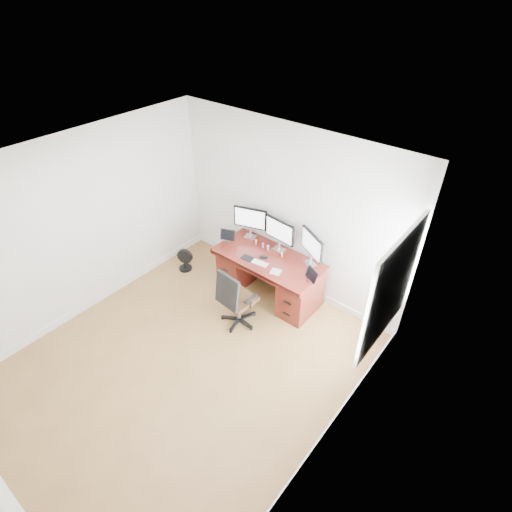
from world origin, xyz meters
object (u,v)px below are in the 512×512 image
Objects in this scene: floor_fan at (184,260)px; monitor_center at (280,232)px; keyboard at (260,263)px; desk at (269,274)px; office_chair at (236,307)px.

floor_fan is 1.90m from monitor_center.
keyboard is (-0.01, -0.47, -0.33)m from monitor_center.
floor_fan is (-1.54, -0.42, -0.21)m from desk.
desk is at bearing -7.46° from floor_fan.
desk is 6.78× the size of keyboard.
office_chair is 1.31m from monitor_center.
keyboard is at bearing -85.42° from monitor_center.
desk reaches higher than floor_fan.
monitor_center is (-0.03, 1.06, 0.77)m from office_chair.
office_chair is 1.77× the size of monitor_center.
monitor_center is at bearing 0.43° from floor_fan.
desk is 1.61m from floor_fan.
desk is 0.72m from monitor_center.
keyboard is at bearing -91.73° from desk.
office_chair is 3.89× the size of keyboard.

